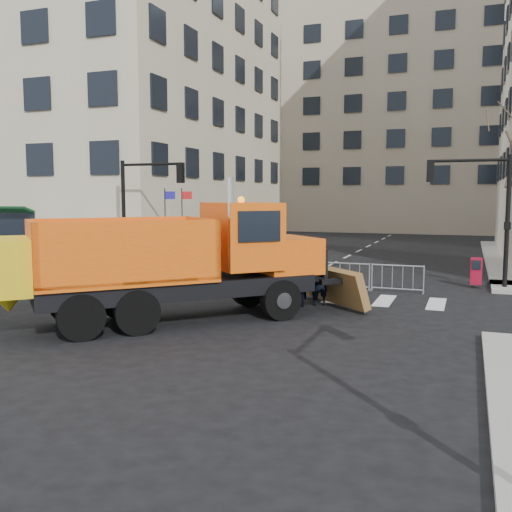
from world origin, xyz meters
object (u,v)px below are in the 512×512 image
at_px(cop_a, 319,280).
at_px(cop_c, 299,280).
at_px(worker, 170,258).
at_px(newspaper_box, 476,271).
at_px(plow_truck, 167,259).
at_px(cop_b, 310,272).

xyz_separation_m(cop_a, cop_c, (-0.58, -0.51, 0.03)).
distance_m(cop_c, worker, 7.77).
bearing_deg(newspaper_box, plow_truck, -133.32).
height_order(cop_a, newspaper_box, cop_a).
bearing_deg(cop_c, cop_b, -137.79).
height_order(plow_truck, worker, plow_truck).
bearing_deg(cop_c, worker, -77.70).
xyz_separation_m(plow_truck, cop_b, (2.96, 5.27, -0.91)).
bearing_deg(plow_truck, worker, 72.82).
xyz_separation_m(plow_truck, cop_a, (3.63, 4.10, -1.02)).
bearing_deg(newspaper_box, cop_a, -132.93).
xyz_separation_m(cop_b, worker, (-6.84, 1.86, 0.03)).
relative_size(cop_a, cop_c, 0.97).
xyz_separation_m(cop_a, worker, (-7.50, 3.03, 0.14)).
relative_size(cop_a, worker, 1.01).
distance_m(cop_b, newspaper_box, 7.52).
relative_size(plow_truck, cop_b, 4.96).
relative_size(cop_b, cop_c, 1.10).
relative_size(cop_c, worker, 1.04).
height_order(cop_b, worker, cop_b).
bearing_deg(worker, plow_truck, -61.67).
bearing_deg(cop_b, cop_c, 107.89).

